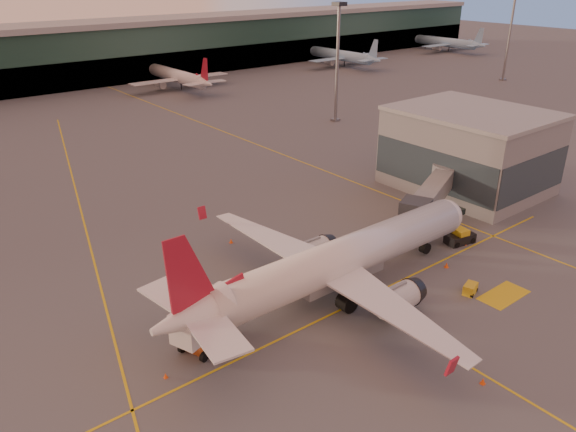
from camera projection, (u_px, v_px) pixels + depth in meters
ground at (360, 341)px, 53.18m from camera, size 600.00×600.00×0.00m
taxi_markings at (102, 213)px, 80.67m from camera, size 100.12×173.00×0.01m
gate_building at (469, 150)px, 87.34m from camera, size 18.40×22.40×12.60m
mast_east_near at (338, 54)px, 122.69m from camera, size 2.40×2.40×25.60m
mast_east_far at (510, 30)px, 168.41m from camera, size 2.40×2.40×25.60m
distant_aircraft_row at (59, 105)px, 143.38m from camera, size 350.00×34.00×13.00m
main_airplane at (336, 262)px, 58.89m from camera, size 41.50×37.27×12.56m
jet_bridge at (435, 192)px, 76.82m from camera, size 18.78×10.38×6.11m
catering_truck at (204, 322)px, 51.30m from camera, size 6.73×4.60×4.80m
gpu_cart at (470, 289)px, 60.75m from camera, size 2.17×1.65×1.12m
pushback_tug at (460, 237)px, 71.77m from camera, size 4.07×2.68×1.94m
cone_nose at (465, 243)px, 71.42m from camera, size 0.46×0.46×0.59m
cone_tail at (166, 376)px, 48.38m from camera, size 0.37×0.37×0.48m
cone_wing_right at (483, 381)px, 47.66m from camera, size 0.46×0.46×0.59m
cone_wing_left at (231, 241)px, 71.95m from camera, size 0.46×0.46×0.59m
cone_fwd at (447, 265)px, 66.08m from camera, size 0.50×0.50×0.64m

